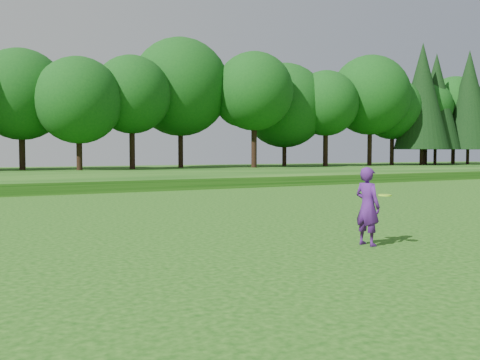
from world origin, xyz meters
TOP-DOWN VIEW (x-y plane):
  - ground at (0.00, 0.00)m, footprint 140.00×140.00m
  - berm at (0.00, 34.00)m, footprint 130.00×30.00m
  - walking_path at (0.00, 20.00)m, footprint 130.00×1.60m
  - treeline at (0.00, 38.00)m, footprint 104.00×7.00m
  - woman at (0.06, 1.21)m, footprint 0.56×0.84m

SIDE VIEW (x-z plane):
  - ground at x=0.00m, z-range 0.00..0.00m
  - walking_path at x=0.00m, z-range 0.00..0.04m
  - berm at x=0.00m, z-range 0.00..0.60m
  - woman at x=0.06m, z-range 0.00..1.75m
  - treeline at x=0.00m, z-range 0.60..15.60m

